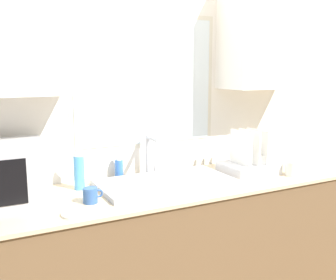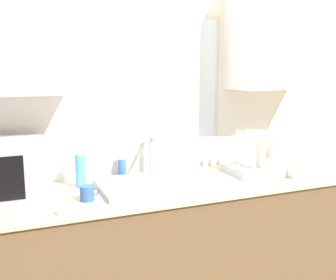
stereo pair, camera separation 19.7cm
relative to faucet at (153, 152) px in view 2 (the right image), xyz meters
The scene contains 10 objects.
countertop 0.67m from the faucet, 85.74° to the right, with size 2.51×0.68×0.93m.
wall_back 0.35m from the faucet, 78.28° to the left, with size 6.00×0.38×2.60m.
sink_basin 0.27m from the faucet, 91.04° to the right, with size 0.80×0.43×0.03m.
faucet is the anchor object (origin of this frame).
dish_rack 0.67m from the faucet, 21.45° to the right, with size 0.34×0.28×0.29m.
spray_bottle 0.49m from the faucet, behind, with size 0.06×0.06×0.27m.
soap_bottle 0.22m from the faucet, 167.75° to the left, with size 0.05×0.05×0.15m.
mug_near_sink 0.61m from the faucet, 145.90° to the right, with size 0.11×0.08×0.08m.
mug_by_rack 0.94m from the faucet, 26.74° to the right, with size 0.13×0.09×0.09m.
small_plate 0.78m from the faucet, 141.92° to the right, with size 0.15×0.15×0.01m.
Camera 2 is at (-0.87, -1.78, 1.62)m, focal length 42.00 mm.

